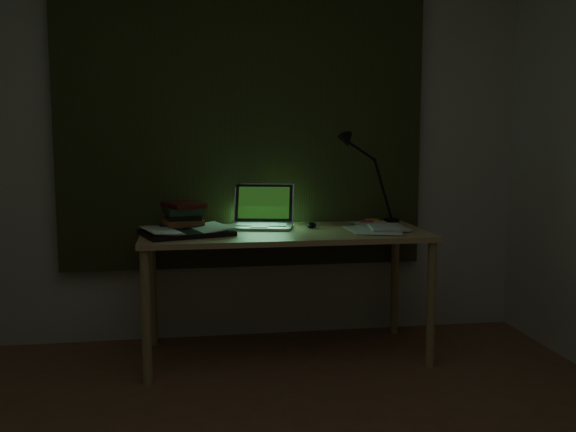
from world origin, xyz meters
The scene contains 11 objects.
wall_back centered at (0.00, 2.00, 1.25)m, with size 3.50×0.00×2.50m, color beige.
curtain centered at (0.00, 1.96, 1.45)m, with size 2.20×0.06×2.00m, color #2B3319.
desk centered at (0.19, 1.57, 0.36)m, with size 1.58×0.69×0.72m, color tan, non-canonical shape.
laptop centered at (0.07, 1.70, 0.85)m, with size 0.36×0.40×0.26m, color #BBBBC0, non-canonical shape.
open_textbook centered at (-0.35, 1.52, 0.74)m, with size 0.45×0.32×0.04m, color silver, non-canonical shape.
book_stack centered at (-0.37, 1.72, 0.80)m, with size 0.20×0.24×0.16m, color silver, non-canonical shape.
loose_papers centered at (0.70, 1.55, 0.73)m, with size 0.34×0.36×0.02m, color white, non-canonical shape.
mouse centered at (0.36, 1.66, 0.74)m, with size 0.06×0.09×0.03m, color black.
sticky_yellow centered at (0.78, 1.85, 0.73)m, with size 0.08×0.08×0.02m, color yellow.
sticky_pink centered at (0.73, 1.80, 0.73)m, with size 0.08×0.08×0.02m, color #CB4F62.
desk_lamp centered at (0.90, 1.85, 0.98)m, with size 0.35×0.27×0.52m, color black, non-canonical shape.
Camera 1 is at (-0.34, -1.93, 1.26)m, focal length 40.00 mm.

